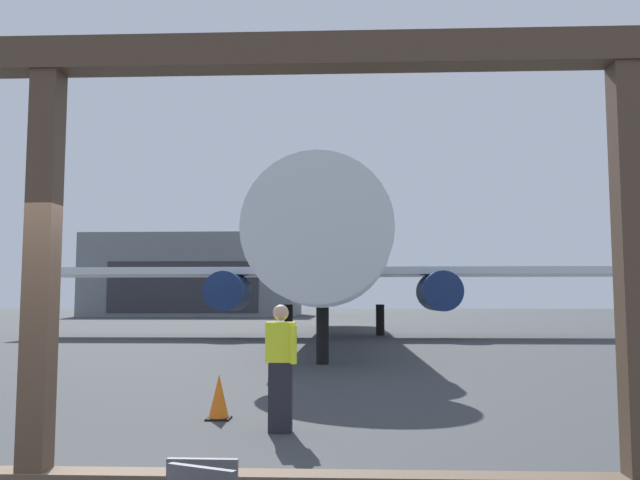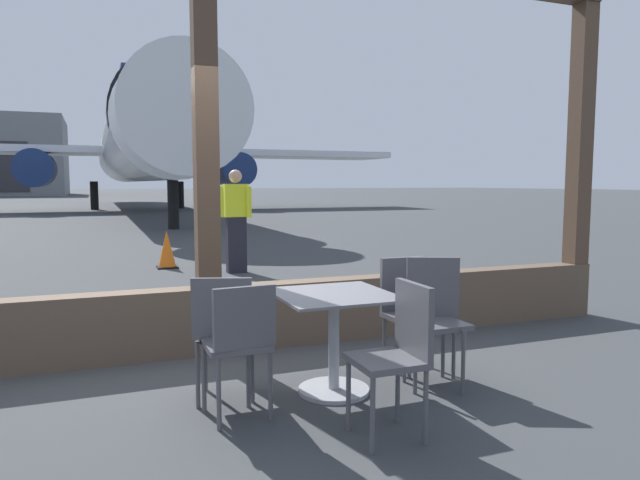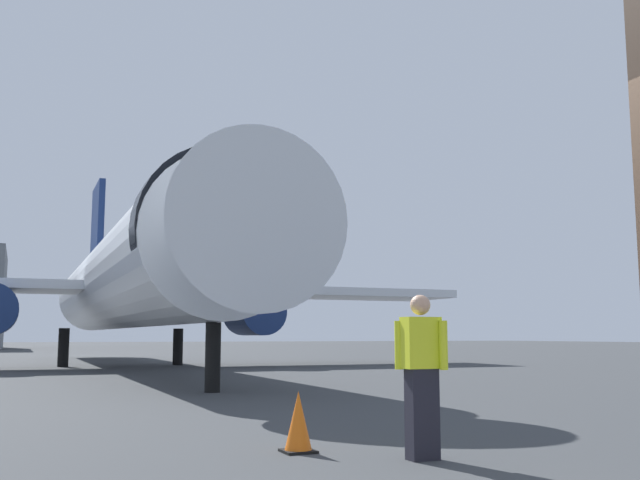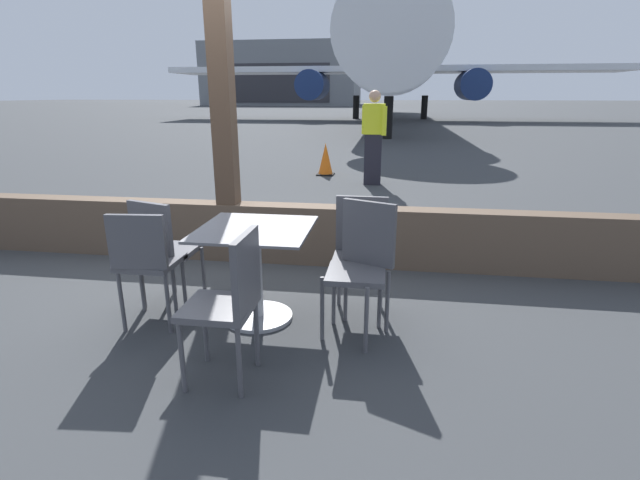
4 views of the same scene
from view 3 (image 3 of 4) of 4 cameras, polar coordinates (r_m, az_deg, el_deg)
name	(u,v)px [view 3 (image 3 of 4)]	position (r m, az deg, el deg)	size (l,w,h in m)	color
ground_plane	(70,360)	(42.54, -18.89, -8.80)	(220.00, 220.00, 0.00)	#383A3D
airplane	(132,280)	(30.92, -14.46, -3.05)	(29.89, 35.09, 10.50)	silver
ground_crew_worker	(421,373)	(8.02, 7.90, -10.24)	(0.47, 0.38, 1.74)	black
traffic_cone	(298,423)	(8.50, -1.70, -14.06)	(0.36, 0.36, 0.68)	orange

